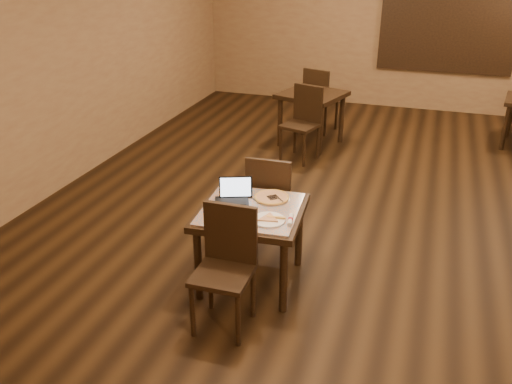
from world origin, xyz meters
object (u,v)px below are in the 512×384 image
(laptop, at_px, (234,195))
(other_table_b, at_px, (312,102))
(pizza_pan, at_px, (272,198))
(other_table_b_chair_near, at_px, (304,119))
(chair_main_near, at_px, (226,260))
(tiled_table, at_px, (251,218))
(chair_main_far, at_px, (271,198))
(other_table_b_chair_far, at_px, (319,97))

(laptop, height_order, other_table_b, laptop)
(pizza_pan, xyz_separation_m, other_table_b_chair_near, (-0.44, 3.01, -0.17))
(chair_main_near, xyz_separation_m, other_table_b, (-0.34, 4.48, 0.10))
(tiled_table, distance_m, other_table_b_chair_near, 3.26)
(chair_main_far, xyz_separation_m, laptop, (-0.20, -0.51, 0.23))
(pizza_pan, height_order, other_table_b_chair_far, other_table_b_chair_far)
(other_table_b, xyz_separation_m, other_table_b_chair_far, (-0.03, 0.62, -0.08))
(pizza_pan, distance_m, other_table_b_chair_far, 4.28)
(pizza_pan, bearing_deg, other_table_b_chair_near, 98.23)
(tiled_table, height_order, other_table_b_chair_far, other_table_b_chair_far)
(chair_main_near, distance_m, other_table_b_chair_far, 5.11)
(laptop, bearing_deg, other_table_b_chair_near, 70.61)
(tiled_table, bearing_deg, chair_main_near, -94.61)
(other_table_b_chair_near, bearing_deg, other_table_b, 109.09)
(chair_main_near, xyz_separation_m, chair_main_far, (0.00, 1.22, 0.00))
(chair_main_near, height_order, other_table_b, chair_main_near)
(chair_main_near, xyz_separation_m, other_table_b_chair_near, (-0.31, 3.86, 0.01))
(other_table_b_chair_far, bearing_deg, chair_main_near, 110.75)
(chair_main_near, distance_m, other_table_b_chair_near, 3.87)
(pizza_pan, bearing_deg, chair_main_far, 107.75)
(tiled_table, xyz_separation_m, other_table_b_chair_far, (-0.37, 4.49, -0.06))
(laptop, distance_m, other_table_b, 3.78)
(chair_main_near, relative_size, other_table_b, 0.95)
(other_table_b_chair_far, bearing_deg, pizza_pan, 113.19)
(tiled_table, height_order, laptop, laptop)
(tiled_table, xyz_separation_m, laptop, (-0.20, 0.10, 0.16))
(tiled_table, relative_size, laptop, 2.73)
(pizza_pan, relative_size, other_table_b, 0.31)
(chair_main_far, distance_m, pizza_pan, 0.43)
(laptop, relative_size, pizza_pan, 1.07)
(tiled_table, height_order, other_table_b_chair_near, other_table_b_chair_near)
(chair_main_far, distance_m, other_table_b_chair_far, 3.90)
(tiled_table, bearing_deg, other_table_b, 90.57)
(chair_main_far, xyz_separation_m, other_table_b_chair_near, (-0.32, 2.64, 0.01))
(tiled_table, bearing_deg, other_table_b_chair_far, 90.21)
(other_table_b, height_order, other_table_b_chair_near, other_table_b_chair_near)
(chair_main_near, distance_m, laptop, 0.77)
(other_table_b_chair_far, bearing_deg, other_table_b, 109.09)
(chair_main_near, distance_m, other_table_b, 4.49)
(pizza_pan, distance_m, other_table_b_chair_near, 3.04)
(chair_main_far, height_order, laptop, chair_main_far)
(laptop, relative_size, other_table_b_chair_far, 0.34)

